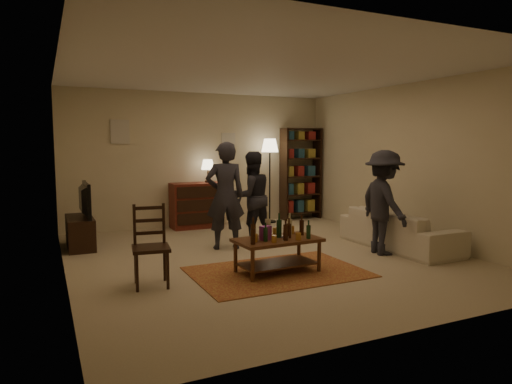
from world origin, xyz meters
TOP-DOWN VIEW (x-y plane):
  - floor at (0.00, 0.00)m, footprint 6.00×6.00m
  - room_shell at (-0.65, 2.98)m, footprint 6.00×6.00m
  - rug at (-0.23, -0.82)m, footprint 2.20×1.50m
  - coffee_table at (-0.23, -0.82)m, footprint 1.13×0.66m
  - dining_chair at (-1.83, -0.64)m, footprint 0.48×0.48m
  - tv_stand at (-2.44, 1.80)m, footprint 0.40×1.00m
  - dresser at (-0.19, 2.71)m, footprint 1.00×0.50m
  - bookshelf at (2.25, 2.78)m, footprint 0.90×0.34m
  - floor_lamp at (1.41, 2.65)m, footprint 0.36×0.36m
  - sofa at (2.20, -0.40)m, footprint 0.81×2.08m
  - person_left at (-0.34, 0.75)m, footprint 0.69×0.52m
  - person_right at (0.26, 1.08)m, footprint 0.80×0.65m
  - person_by_sofa at (1.70, -0.60)m, footprint 0.73×1.09m

SIDE VIEW (x-z plane):
  - floor at x=0.00m, z-range 0.00..0.00m
  - rug at x=-0.23m, z-range 0.00..0.01m
  - sofa at x=2.20m, z-range 0.00..0.61m
  - tv_stand at x=-2.44m, z-range -0.14..0.91m
  - coffee_table at x=-0.23m, z-range 0.00..0.79m
  - dresser at x=-0.19m, z-range -0.20..1.16m
  - dining_chair at x=-1.83m, z-range 0.02..1.01m
  - person_right at x=0.26m, z-range 0.00..1.54m
  - person_by_sofa at x=1.70m, z-range 0.00..1.58m
  - person_left at x=-0.34m, z-range 0.00..1.71m
  - bookshelf at x=2.25m, z-range 0.03..2.04m
  - floor_lamp at x=1.41m, z-range 0.62..2.40m
  - room_shell at x=-0.65m, z-range -1.19..4.81m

